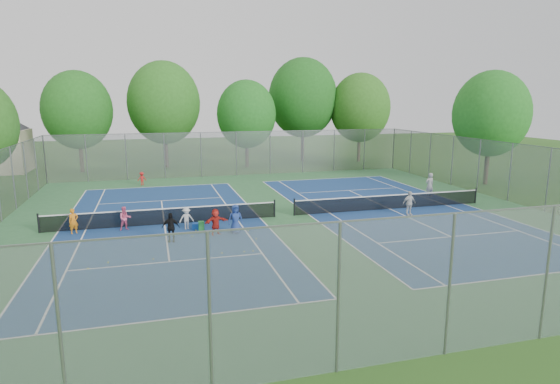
# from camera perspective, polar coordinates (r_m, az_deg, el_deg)

# --- Properties ---
(ground) EXTENTS (120.00, 120.00, 0.00)m
(ground) POSITION_cam_1_polar(r_m,az_deg,el_deg) (28.05, 0.55, -2.99)
(ground) COLOR #2A561B
(ground) RESTS_ON ground
(court_pad) EXTENTS (32.00, 32.00, 0.01)m
(court_pad) POSITION_cam_1_polar(r_m,az_deg,el_deg) (28.05, 0.55, -2.98)
(court_pad) COLOR #326A3B
(court_pad) RESTS_ON ground
(court_left) EXTENTS (10.97, 23.77, 0.01)m
(court_left) POSITION_cam_1_polar(r_m,az_deg,el_deg) (27.03, -13.90, -3.84)
(court_left) COLOR navy
(court_left) RESTS_ON court_pad
(court_right) EXTENTS (10.97, 23.77, 0.01)m
(court_right) POSITION_cam_1_polar(r_m,az_deg,el_deg) (30.68, 13.22, -2.02)
(court_right) COLOR navy
(court_right) RESTS_ON court_pad
(net_left) EXTENTS (12.87, 0.10, 0.91)m
(net_left) POSITION_cam_1_polar(r_m,az_deg,el_deg) (26.92, -13.94, -2.94)
(net_left) COLOR black
(net_left) RESTS_ON ground
(net_right) EXTENTS (12.87, 0.10, 0.91)m
(net_right) POSITION_cam_1_polar(r_m,az_deg,el_deg) (30.58, 13.26, -1.22)
(net_right) COLOR black
(net_right) RESTS_ON ground
(fence_north) EXTENTS (32.00, 0.10, 4.00)m
(fence_north) POSITION_cam_1_polar(r_m,az_deg,el_deg) (43.08, -5.35, 4.67)
(fence_north) COLOR gray
(fence_north) RESTS_ON ground
(fence_south) EXTENTS (32.00, 0.10, 4.00)m
(fence_south) POSITION_cam_1_polar(r_m,az_deg,el_deg) (13.54, 19.96, -10.69)
(fence_south) COLOR gray
(fence_south) RESTS_ON ground
(fence_east) EXTENTS (0.10, 32.00, 4.00)m
(fence_east) POSITION_cam_1_polar(r_m,az_deg,el_deg) (35.50, 26.24, 2.15)
(fence_east) COLOR gray
(fence_east) RESTS_ON ground
(tree_nw) EXTENTS (6.40, 6.40, 9.58)m
(tree_nw) POSITION_cam_1_polar(r_m,az_deg,el_deg) (48.58, -23.47, 9.15)
(tree_nw) COLOR #443326
(tree_nw) RESTS_ON ground
(tree_nl) EXTENTS (7.20, 7.20, 10.69)m
(tree_nl) POSITION_cam_1_polar(r_m,az_deg,el_deg) (49.16, -13.96, 10.51)
(tree_nl) COLOR #443326
(tree_nl) RESTS_ON ground
(tree_nc) EXTENTS (6.00, 6.00, 8.85)m
(tree_nc) POSITION_cam_1_polar(r_m,az_deg,el_deg) (48.11, -4.12, 9.43)
(tree_nc) COLOR #443326
(tree_nc) RESTS_ON ground
(tree_nr) EXTENTS (7.60, 7.60, 11.42)m
(tree_nr) POSITION_cam_1_polar(r_m,az_deg,el_deg) (52.78, 2.80, 11.39)
(tree_nr) COLOR #443326
(tree_nr) RESTS_ON ground
(tree_ne) EXTENTS (6.60, 6.60, 9.77)m
(tree_ne) POSITION_cam_1_polar(r_m,az_deg,el_deg) (53.15, 9.73, 10.09)
(tree_ne) COLOR #443326
(tree_ne) RESTS_ON ground
(tree_side_e) EXTENTS (6.00, 6.00, 9.20)m
(tree_side_e) POSITION_cam_1_polar(r_m,az_deg,el_deg) (41.68, 24.33, 8.68)
(tree_side_e) COLOR #443326
(tree_side_e) RESTS_ON ground
(ball_crate) EXTENTS (0.47, 0.47, 0.34)m
(ball_crate) POSITION_cam_1_polar(r_m,az_deg,el_deg) (25.67, -10.19, -4.13)
(ball_crate) COLOR #174DB3
(ball_crate) RESTS_ON ground
(ball_hopper) EXTENTS (0.30, 0.30, 0.58)m
(ball_hopper) POSITION_cam_1_polar(r_m,az_deg,el_deg) (25.09, -9.57, -4.20)
(ball_hopper) COLOR #227D2D
(ball_hopper) RESTS_ON ground
(student_a) EXTENTS (0.58, 0.51, 1.34)m
(student_a) POSITION_cam_1_polar(r_m,az_deg,el_deg) (26.60, -23.87, -3.28)
(student_a) COLOR orange
(student_a) RESTS_ON ground
(student_b) EXTENTS (0.73, 0.62, 1.30)m
(student_b) POSITION_cam_1_polar(r_m,az_deg,el_deg) (26.33, -18.37, -3.07)
(student_b) COLOR #E45882
(student_b) RESTS_ON ground
(student_c) EXTENTS (0.81, 0.51, 1.20)m
(student_c) POSITION_cam_1_polar(r_m,az_deg,el_deg) (25.67, -11.32, -3.18)
(student_c) COLOR beige
(student_c) RESTS_ON ground
(student_d) EXTENTS (0.89, 0.45, 1.46)m
(student_d) POSITION_cam_1_polar(r_m,az_deg,el_deg) (23.55, -13.19, -4.24)
(student_d) COLOR black
(student_d) RESTS_ON ground
(student_e) EXTENTS (0.77, 0.51, 1.56)m
(student_e) POSITION_cam_1_polar(r_m,az_deg,el_deg) (24.43, -5.45, -3.31)
(student_e) COLOR navy
(student_e) RESTS_ON ground
(student_f) EXTENTS (1.35, 0.76, 1.38)m
(student_f) POSITION_cam_1_polar(r_m,az_deg,el_deg) (24.33, -7.85, -3.64)
(student_f) COLOR red
(student_f) RESTS_ON ground
(child_far_baseline) EXTENTS (0.78, 0.55, 1.10)m
(child_far_baseline) POSITION_cam_1_polar(r_m,az_deg,el_deg) (39.63, -16.49, 1.56)
(child_far_baseline) COLOR red
(child_far_baseline) RESTS_ON ground
(instructor) EXTENTS (0.67, 0.47, 1.75)m
(instructor) POSITION_cam_1_polar(r_m,az_deg,el_deg) (35.06, 17.77, 0.81)
(instructor) COLOR #9A9A9D
(instructor) RESTS_ON ground
(teen_court_b) EXTENTS (0.89, 0.42, 1.48)m
(teen_court_b) POSITION_cam_1_polar(r_m,az_deg,el_deg) (29.25, 15.47, -1.33)
(teen_court_b) COLOR silver
(teen_court_b) RESTS_ON ground
(tennis_ball_0) EXTENTS (0.07, 0.07, 0.07)m
(tennis_ball_0) POSITION_cam_1_polar(r_m,az_deg,el_deg) (21.04, -22.37, -8.68)
(tennis_ball_0) COLOR #EBF238
(tennis_ball_0) RESTS_ON ground
(tennis_ball_1) EXTENTS (0.07, 0.07, 0.07)m
(tennis_ball_1) POSITION_cam_1_polar(r_m,az_deg,el_deg) (24.93, -3.88, -4.77)
(tennis_ball_1) COLOR #A4C32D
(tennis_ball_1) RESTS_ON ground
(tennis_ball_2) EXTENTS (0.07, 0.07, 0.07)m
(tennis_ball_2) POSITION_cam_1_polar(r_m,az_deg,el_deg) (21.62, -4.39, -7.30)
(tennis_ball_2) COLOR #BDDC33
(tennis_ball_2) RESTS_ON ground
(tennis_ball_3) EXTENTS (0.07, 0.07, 0.07)m
(tennis_ball_3) POSITION_cam_1_polar(r_m,az_deg,el_deg) (21.32, -15.20, -7.94)
(tennis_ball_3) COLOR #B5C52D
(tennis_ball_3) RESTS_ON ground
(tennis_ball_4) EXTENTS (0.07, 0.07, 0.07)m
(tennis_ball_4) POSITION_cam_1_polar(r_m,az_deg,el_deg) (21.50, -20.22, -8.10)
(tennis_ball_4) COLOR #CCEA36
(tennis_ball_4) RESTS_ON ground
(tennis_ball_5) EXTENTS (0.07, 0.07, 0.07)m
(tennis_ball_5) POSITION_cam_1_polar(r_m,az_deg,el_deg) (21.54, -7.08, -7.43)
(tennis_ball_5) COLOR yellow
(tennis_ball_5) RESTS_ON ground
(tennis_ball_6) EXTENTS (0.07, 0.07, 0.07)m
(tennis_ball_6) POSITION_cam_1_polar(r_m,az_deg,el_deg) (21.67, -3.31, -7.24)
(tennis_ball_6) COLOR gold
(tennis_ball_6) RESTS_ON ground
(tennis_ball_7) EXTENTS (0.07, 0.07, 0.07)m
(tennis_ball_7) POSITION_cam_1_polar(r_m,az_deg,el_deg) (25.32, -10.21, -4.67)
(tennis_ball_7) COLOR #B3D431
(tennis_ball_7) RESTS_ON ground
(tennis_ball_8) EXTENTS (0.07, 0.07, 0.07)m
(tennis_ball_8) POSITION_cam_1_polar(r_m,az_deg,el_deg) (23.52, -2.93, -5.74)
(tennis_ball_8) COLOR gold
(tennis_ball_8) RESTS_ON ground
(tennis_ball_9) EXTENTS (0.07, 0.07, 0.07)m
(tennis_ball_9) POSITION_cam_1_polar(r_m,az_deg,el_deg) (24.27, -10.66, -5.39)
(tennis_ball_9) COLOR #D1F538
(tennis_ball_9) RESTS_ON ground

